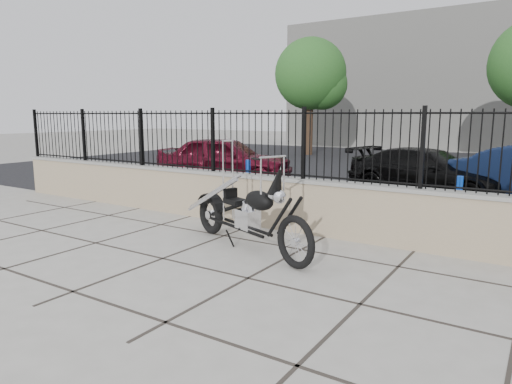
% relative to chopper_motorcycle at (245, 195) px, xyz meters
% --- Properties ---
extents(ground_plane, '(90.00, 90.00, 0.00)m').
position_rel_chopper_motorcycle_xyz_m(ground_plane, '(-0.72, -1.10, -0.85)').
color(ground_plane, '#99968E').
rests_on(ground_plane, ground).
extents(parking_lot, '(30.00, 30.00, 0.00)m').
position_rel_chopper_motorcycle_xyz_m(parking_lot, '(-0.72, 11.40, -0.85)').
color(parking_lot, black).
rests_on(parking_lot, ground).
extents(retaining_wall, '(14.00, 0.36, 0.96)m').
position_rel_chopper_motorcycle_xyz_m(retaining_wall, '(-0.72, 1.40, -0.37)').
color(retaining_wall, gray).
rests_on(retaining_wall, ground_plane).
extents(iron_fence, '(14.00, 0.08, 1.20)m').
position_rel_chopper_motorcycle_xyz_m(iron_fence, '(-0.72, 1.40, 0.71)').
color(iron_fence, black).
rests_on(iron_fence, retaining_wall).
extents(background_building, '(22.00, 6.00, 8.00)m').
position_rel_chopper_motorcycle_xyz_m(background_building, '(-0.72, 25.40, 3.15)').
color(background_building, beige).
rests_on(background_building, ground_plane).
extents(chopper_motorcycle, '(2.83, 1.51, 1.71)m').
position_rel_chopper_motorcycle_xyz_m(chopper_motorcycle, '(0.00, 0.00, 0.00)').
color(chopper_motorcycle, black).
rests_on(chopper_motorcycle, ground_plane).
extents(car_red, '(4.48, 2.77, 1.43)m').
position_rel_chopper_motorcycle_xyz_m(car_red, '(-4.52, 5.54, -0.14)').
color(car_red, '#510B1B').
rests_on(car_red, parking_lot).
extents(car_black, '(4.50, 2.66, 1.22)m').
position_rel_chopper_motorcycle_xyz_m(car_black, '(1.35, 6.34, -0.24)').
color(car_black, black).
rests_on(car_black, parking_lot).
extents(bollard_a, '(0.15, 0.15, 1.00)m').
position_rel_chopper_motorcycle_xyz_m(bollard_a, '(-2.19, 3.35, -0.35)').
color(bollard_a, blue).
rests_on(bollard_a, ground_plane).
extents(bollard_b, '(0.15, 0.15, 0.95)m').
position_rel_chopper_motorcycle_xyz_m(bollard_b, '(2.55, 3.35, -0.38)').
color(bollard_b, '#0B17AB').
rests_on(bollard_b, ground_plane).
extents(tree_left, '(3.61, 3.61, 6.09)m').
position_rel_chopper_motorcycle_xyz_m(tree_left, '(-6.66, 15.76, 3.41)').
color(tree_left, '#382619').
rests_on(tree_left, ground_plane).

